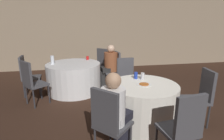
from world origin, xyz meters
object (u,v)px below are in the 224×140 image
chair_near_east (202,93)px  chair_far_northeast (101,62)px  person_white_shirt (116,113)px  soda_can_blue (136,75)px  chair_near_south (184,125)px  table_far (74,77)px  table_near (143,104)px  soda_can_silver (143,76)px  chair_far_west (27,73)px  bottle_far (52,60)px  pizza_plate_near (144,84)px  person_floral_shirt (109,66)px  chair_far_southwest (31,80)px  chair_far_east (114,66)px  chair_near_north (126,76)px  chair_near_southwest (109,119)px

chair_near_east → chair_far_northeast: 3.07m
chair_far_northeast → person_white_shirt: 3.15m
soda_can_blue → chair_near_south: bearing=-82.8°
person_white_shirt → table_far: bearing=149.9°
chair_near_south → person_white_shirt: 0.82m
chair_near_east → table_near: bearing=90.0°
table_far → soda_can_blue: soda_can_blue is taller
soda_can_silver → chair_far_west: bearing=148.5°
person_white_shirt → bottle_far: 2.66m
pizza_plate_near → chair_far_northeast: bearing=99.0°
soda_can_silver → person_white_shirt: bearing=-128.1°
chair_near_east → soda_can_blue: bearing=74.0°
person_white_shirt → person_floral_shirt: (0.31, 2.49, 0.03)m
chair_far_southwest → chair_far_east: size_ratio=1.00×
chair_far_northeast → soda_can_blue: size_ratio=7.94×
chair_far_east → soda_can_silver: size_ratio=7.94×
chair_near_north → chair_far_west: bearing=-19.6°
bottle_far → soda_can_silver: bearing=-41.6°
table_far → chair_far_west: size_ratio=1.40×
pizza_plate_near → soda_can_silver: soda_can_silver is taller
soda_can_silver → chair_far_northeast: bearing=101.9°
chair_near_north → chair_far_east: same height
chair_far_southwest → bottle_far: 0.84m
chair_far_southwest → chair_far_east: same height
chair_far_west → person_floral_shirt: 2.03m
chair_far_northeast → soda_can_silver: bearing=147.6°
pizza_plate_near → soda_can_silver: size_ratio=2.08×
chair_far_east → person_white_shirt: size_ratio=0.85×
chair_near_southwest → chair_far_northeast: size_ratio=1.00×
table_far → soda_can_blue: 1.93m
person_floral_shirt → soda_can_silver: bearing=-175.4°
table_near → chair_near_east: chair_near_east is taller
person_white_shirt → person_floral_shirt: 2.51m
soda_can_silver → chair_near_north: bearing=98.3°
chair_near_south → soda_can_silver: size_ratio=7.94×
person_floral_shirt → chair_near_east: bearing=-156.1°
table_near → chair_far_east: (-0.11, 1.94, 0.20)m
chair_far_west → bottle_far: (0.59, 0.12, 0.26)m
chair_near_southwest → chair_near_east: bearing=63.0°
chair_far_east → soda_can_silver: 1.71m
chair_near_north → person_white_shirt: (-0.55, -1.57, -0.00)m
table_far → bottle_far: bearing=177.0°
chair_near_south → chair_far_east: same height
table_near → soda_can_silver: soda_can_silver is taller
table_far → person_white_shirt: (0.62, -2.38, 0.20)m
table_far → person_floral_shirt: (0.92, 0.12, 0.23)m
table_near → chair_near_north: chair_near_north is taller
chair_far_northeast → chair_far_east: same height
soda_can_blue → soda_can_silver: 0.12m
table_far → chair_near_north: (1.16, -0.81, 0.20)m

